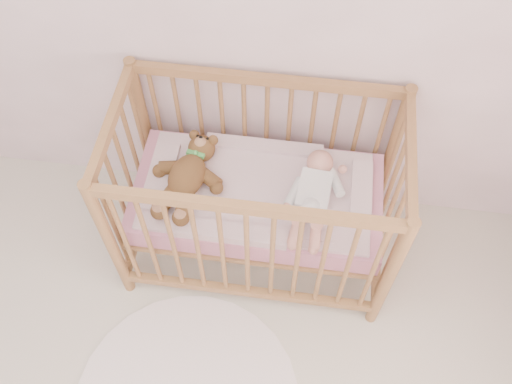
# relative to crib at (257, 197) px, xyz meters

# --- Properties ---
(crib) EXTENTS (1.36, 0.76, 1.00)m
(crib) POSITION_rel_crib_xyz_m (0.00, 0.00, 0.00)
(crib) COLOR #B17E4B
(crib) RESTS_ON floor
(mattress) EXTENTS (1.22, 0.62, 0.13)m
(mattress) POSITION_rel_crib_xyz_m (-0.00, 0.00, -0.01)
(mattress) COLOR #CA7E97
(mattress) RESTS_ON crib
(blanket) EXTENTS (1.10, 0.58, 0.06)m
(blanket) POSITION_rel_crib_xyz_m (-0.00, 0.00, 0.06)
(blanket) COLOR #CE8E97
(blanket) RESTS_ON mattress
(baby) EXTENTS (0.33, 0.60, 0.14)m
(baby) POSITION_rel_crib_xyz_m (0.27, -0.02, 0.14)
(baby) COLOR white
(baby) RESTS_ON blanket
(teddy_bear) EXTENTS (0.47, 0.60, 0.15)m
(teddy_bear) POSITION_rel_crib_xyz_m (-0.34, -0.02, 0.15)
(teddy_bear) COLOR brown
(teddy_bear) RESTS_ON blanket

